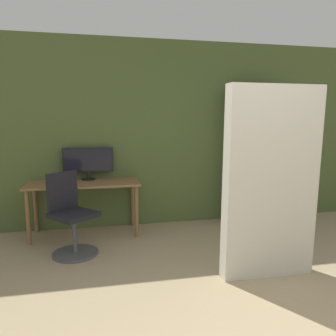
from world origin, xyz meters
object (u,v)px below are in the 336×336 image
at_px(office_chair, 71,221).
at_px(mattress_near, 271,183).
at_px(bookshelf, 246,158).
at_px(monitor, 88,161).

xyz_separation_m(office_chair, mattress_near, (1.97, -0.97, 0.55)).
distance_m(bookshelf, mattress_near, 1.88).
relative_size(office_chair, bookshelf, 0.47).
bearing_deg(bookshelf, office_chair, -162.21).
distance_m(monitor, mattress_near, 2.53).
xyz_separation_m(monitor, office_chair, (-0.19, -0.83, -0.59)).
xyz_separation_m(monitor, bookshelf, (2.36, -0.02, -0.01)).
bearing_deg(office_chair, bookshelf, 17.79).
height_order(office_chair, mattress_near, mattress_near).
bearing_deg(office_chair, mattress_near, -26.24).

